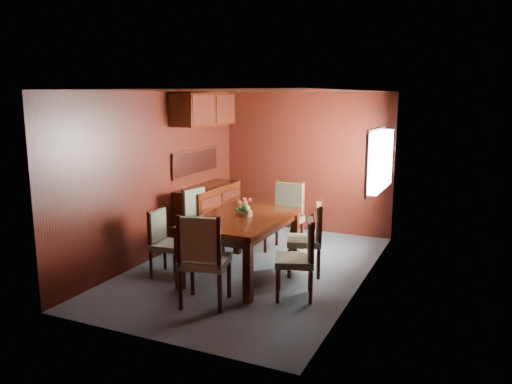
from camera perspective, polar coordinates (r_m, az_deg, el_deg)
The scene contains 11 objects.
ground at distance 6.95m, azimuth -0.49°, elevation -8.74°, with size 4.50×4.50×0.00m, color #3E4C55.
room_shell at distance 6.92m, azimuth -0.13°, elevation 5.07°, with size 3.06×4.52×2.41m.
sideboard at distance 8.23m, azimuth -5.46°, elevation -2.38°, with size 0.48×1.40×0.90m, color black.
dining_table at distance 6.53m, azimuth -1.64°, elevation -3.77°, with size 1.06×1.69×0.79m.
chair_left_near at distance 6.68m, azimuth -10.44°, elevation -5.28°, with size 0.44×0.46×0.89m.
chair_left_far at distance 7.45m, azimuth -6.45°, elevation -2.95°, with size 0.54×0.56×1.00m.
chair_right_near at distance 5.87m, azimuth 5.16°, elevation -7.02°, with size 0.57×0.58×0.96m.
chair_right_far at distance 6.64m, azimuth 6.22°, elevation -4.87°, with size 0.56×0.57×0.97m.
chair_head at distance 5.60m, azimuth -6.12°, elevation -7.20°, with size 0.62×0.60×1.09m.
chair_foot at distance 7.64m, azimuth 3.47°, elevation -2.38°, with size 0.52×0.50×1.05m.
flower_centerpiece at distance 6.50m, azimuth -1.39°, elevation -1.77°, with size 0.24×0.24×0.24m.
Camera 1 is at (2.76, -5.93, 2.34)m, focal length 35.00 mm.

